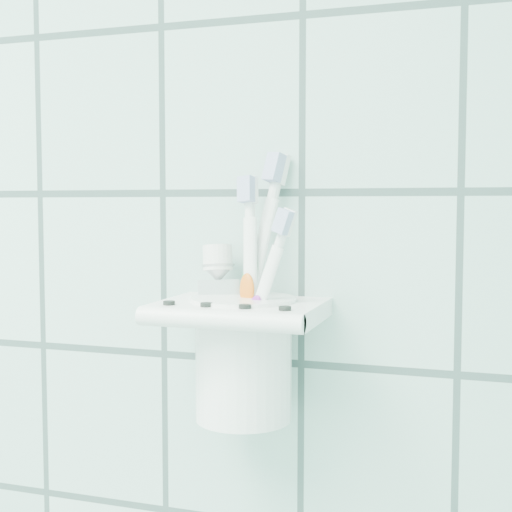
{
  "coord_description": "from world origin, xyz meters",
  "views": [
    {
      "loc": [
        0.83,
        0.59,
        1.39
      ],
      "look_at": [
        0.66,
        1.1,
        1.35
      ],
      "focal_mm": 50.0,
      "sensor_mm": 36.0,
      "label": 1
    }
  ],
  "objects_px": {
    "toothbrush_pink": "(251,293)",
    "holder_bracket": "(241,312)",
    "cup": "(244,354)",
    "toothbrush_orange": "(224,304)",
    "toothpaste_tube": "(221,314)",
    "toothbrush_blue": "(223,277)"
  },
  "relations": [
    {
      "from": "toothbrush_pink",
      "to": "holder_bracket",
      "type": "bearing_deg",
      "value": 159.02
    },
    {
      "from": "cup",
      "to": "toothbrush_pink",
      "type": "distance_m",
      "value": 0.06
    },
    {
      "from": "cup",
      "to": "toothbrush_pink",
      "type": "relative_size",
      "value": 0.52
    },
    {
      "from": "cup",
      "to": "toothbrush_orange",
      "type": "relative_size",
      "value": 0.59
    },
    {
      "from": "holder_bracket",
      "to": "toothpaste_tube",
      "type": "relative_size",
      "value": 0.95
    },
    {
      "from": "toothbrush_blue",
      "to": "toothpaste_tube",
      "type": "xyz_separation_m",
      "value": [
        -0.01,
        0.01,
        -0.03
      ]
    },
    {
      "from": "toothbrush_blue",
      "to": "cup",
      "type": "bearing_deg",
      "value": 58.83
    },
    {
      "from": "holder_bracket",
      "to": "toothbrush_blue",
      "type": "distance_m",
      "value": 0.03
    },
    {
      "from": "toothbrush_pink",
      "to": "toothbrush_orange",
      "type": "height_order",
      "value": "toothbrush_pink"
    },
    {
      "from": "cup",
      "to": "toothpaste_tube",
      "type": "bearing_deg",
      "value": 173.89
    },
    {
      "from": "holder_bracket",
      "to": "toothbrush_pink",
      "type": "distance_m",
      "value": 0.02
    },
    {
      "from": "holder_bracket",
      "to": "toothbrush_pink",
      "type": "height_order",
      "value": "toothbrush_pink"
    },
    {
      "from": "holder_bracket",
      "to": "toothbrush_blue",
      "type": "height_order",
      "value": "toothbrush_blue"
    },
    {
      "from": "toothbrush_pink",
      "to": "toothbrush_blue",
      "type": "distance_m",
      "value": 0.03
    },
    {
      "from": "toothpaste_tube",
      "to": "holder_bracket",
      "type": "bearing_deg",
      "value": -41.79
    },
    {
      "from": "holder_bracket",
      "to": "toothpaste_tube",
      "type": "xyz_separation_m",
      "value": [
        -0.02,
        0.01,
        -0.0
      ]
    },
    {
      "from": "holder_bracket",
      "to": "cup",
      "type": "distance_m",
      "value": 0.04
    },
    {
      "from": "toothbrush_orange",
      "to": "toothbrush_blue",
      "type": "bearing_deg",
      "value": -58.43
    },
    {
      "from": "toothbrush_pink",
      "to": "toothbrush_orange",
      "type": "relative_size",
      "value": 1.13
    },
    {
      "from": "holder_bracket",
      "to": "toothpaste_tube",
      "type": "bearing_deg",
      "value": 161.68
    },
    {
      "from": "holder_bracket",
      "to": "toothbrush_blue",
      "type": "xyz_separation_m",
      "value": [
        -0.01,
        -0.0,
        0.03
      ]
    },
    {
      "from": "cup",
      "to": "toothbrush_blue",
      "type": "height_order",
      "value": "toothbrush_blue"
    }
  ]
}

